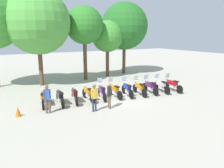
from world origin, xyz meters
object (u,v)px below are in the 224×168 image
(motorcycle_2, at_px, (75,95))
(tree_2, at_px, (84,25))
(tree_1, at_px, (38,22))
(tree_3, at_px, (107,37))
(motorcycle_3, at_px, (88,93))
(motorcycle_4, at_px, (102,92))
(motorcycle_10, at_px, (172,85))
(motorcycle_1, at_px, (60,97))
(motorcycle_6, at_px, (127,89))
(motorcycle_5, at_px, (114,90))
(motorcycle_8, at_px, (150,86))
(person_1, at_px, (109,94))
(motorcycle_0, at_px, (43,98))
(tree_4, at_px, (124,26))
(traffic_cone, at_px, (18,112))
(motorcycle_9, at_px, (161,85))
(person_2, at_px, (47,97))
(motorcycle_7, at_px, (139,88))
(person_0, at_px, (94,96))

(motorcycle_2, bearing_deg, tree_2, -17.46)
(tree_1, distance_m, tree_3, 7.22)
(motorcycle_2, height_order, motorcycle_3, same)
(motorcycle_2, bearing_deg, tree_3, -30.76)
(motorcycle_4, bearing_deg, motorcycle_10, -85.26)
(motorcycle_1, xyz_separation_m, motorcycle_2, (0.97, -0.03, 0.00))
(motorcycle_6, bearing_deg, motorcycle_5, 91.93)
(motorcycle_8, bearing_deg, person_1, 117.23)
(motorcycle_4, height_order, person_1, person_1)
(motorcycle_0, relative_size, person_1, 1.33)
(tree_4, bearing_deg, tree_3, -165.53)
(motorcycle_5, relative_size, traffic_cone, 3.99)
(motorcycle_1, distance_m, motorcycle_9, 7.81)
(tree_1, relative_size, tree_2, 1.15)
(motorcycle_6, distance_m, motorcycle_10, 3.93)
(motorcycle_1, bearing_deg, motorcycle_2, -86.26)
(tree_3, height_order, traffic_cone, tree_3)
(motorcycle_3, distance_m, tree_1, 8.08)
(motorcycle_1, xyz_separation_m, motorcycle_8, (6.79, -0.69, 0.01))
(motorcycle_9, xyz_separation_m, traffic_cone, (-10.39, -0.02, -0.24))
(tree_3, bearing_deg, traffic_cone, -141.79)
(motorcycle_6, height_order, motorcycle_8, same)
(motorcycle_5, bearing_deg, motorcycle_4, 87.57)
(motorcycle_4, bearing_deg, person_2, 118.20)
(tree_2, bearing_deg, person_2, -126.24)
(motorcycle_7, distance_m, person_2, 6.94)
(motorcycle_4, height_order, tree_4, tree_4)
(motorcycle_6, height_order, tree_2, tree_2)
(tree_1, xyz_separation_m, traffic_cone, (-2.87, -7.01, -5.13))
(tree_1, bearing_deg, motorcycle_6, -55.05)
(person_0, bearing_deg, motorcycle_0, 40.42)
(person_2, bearing_deg, person_0, 80.35)
(tree_1, relative_size, tree_3, 1.40)
(motorcycle_6, height_order, person_0, person_0)
(motorcycle_10, bearing_deg, motorcycle_4, 84.70)
(person_2, xyz_separation_m, traffic_cone, (-1.56, 0.34, -0.70))
(motorcycle_0, height_order, person_1, person_1)
(motorcycle_5, xyz_separation_m, tree_1, (-3.64, 6.42, 4.89))
(motorcycle_8, bearing_deg, person_2, 101.77)
(motorcycle_7, relative_size, tree_2, 0.31)
(motorcycle_4, relative_size, person_0, 1.33)
(motorcycle_3, relative_size, person_0, 1.35)
(motorcycle_10, relative_size, tree_4, 0.28)
(motorcycle_10, bearing_deg, motorcycle_1, 86.47)
(motorcycle_6, bearing_deg, motorcycle_2, 96.28)
(motorcycle_2, distance_m, tree_1, 7.92)
(tree_4, bearing_deg, traffic_cone, -145.76)
(motorcycle_0, xyz_separation_m, motorcycle_10, (9.69, -1.43, 0.01))
(motorcycle_0, relative_size, motorcycle_1, 0.98)
(motorcycle_7, distance_m, tree_4, 10.32)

